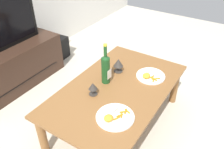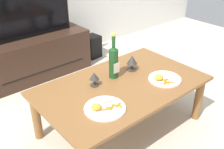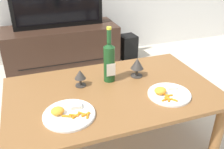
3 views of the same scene
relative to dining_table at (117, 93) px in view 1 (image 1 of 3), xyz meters
name	(u,v)px [view 1 (image 1 of 3)]	position (x,y,z in m)	size (l,w,h in m)	color
ground_plane	(117,123)	(0.00, 0.00, -0.38)	(6.40, 6.40, 0.00)	beige
dining_table	(117,93)	(0.00, 0.00, 0.00)	(1.36, 0.82, 0.44)	brown
tv_stand	(10,68)	(-0.12, 1.37, -0.14)	(1.24, 0.49, 0.48)	#382319
floor_speaker	(60,47)	(0.68, 1.35, -0.23)	(0.19, 0.19, 0.30)	black
wine_bottle	(106,68)	(0.02, 0.13, 0.21)	(0.08, 0.08, 0.38)	#19471E
goblet_left	(93,87)	(-0.18, 0.13, 0.14)	(0.08, 0.08, 0.12)	#38332D
goblet_right	(118,63)	(0.23, 0.13, 0.16)	(0.09, 0.09, 0.14)	#38332D
dinner_plate_left	(115,116)	(-0.32, -0.17, 0.07)	(0.29, 0.29, 0.05)	white
dinner_plate_right	(150,76)	(0.31, -0.17, 0.07)	(0.27, 0.27, 0.05)	white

